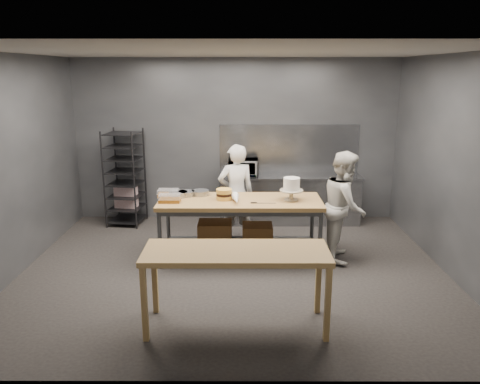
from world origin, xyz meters
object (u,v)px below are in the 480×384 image
object	(u,v)px
speed_rack	(125,178)
chef_right	(344,206)
frosted_cake_stand	(292,186)
chef_behind	(236,194)
layer_cake	(224,194)
work_table	(237,222)
microwave	(243,167)
near_counter	(236,258)

from	to	relation	value
speed_rack	chef_right	xyz separation A→B (m)	(3.66, -1.66, -0.04)
chef_right	frosted_cake_stand	distance (m)	0.86
chef_behind	layer_cake	world-z (taller)	chef_behind
work_table	chef_right	world-z (taller)	chef_right
frosted_cake_stand	work_table	bearing A→B (deg)	176.66
frosted_cake_stand	layer_cake	world-z (taller)	frosted_cake_stand
chef_behind	microwave	size ratio (longest dim) A/B	3.02
layer_cake	frosted_cake_stand	bearing A→B (deg)	-2.23
work_table	chef_behind	size ratio (longest dim) A/B	1.47
chef_right	layer_cake	world-z (taller)	chef_right
microwave	layer_cake	xyz separation A→B (m)	(-0.29, -1.74, -0.05)
work_table	near_counter	distance (m)	1.98
work_table	layer_cake	distance (m)	0.47
chef_right	layer_cake	distance (m)	1.80
work_table	chef_behind	xyz separation A→B (m)	(-0.03, 0.70, 0.25)
chef_behind	microwave	xyz separation A→B (m)	(0.12, 1.04, 0.23)
chef_right	microwave	world-z (taller)	chef_right
near_counter	chef_right	size ratio (longest dim) A/B	1.22
microwave	frosted_cake_stand	size ratio (longest dim) A/B	1.59
speed_rack	near_counter	bearing A→B (deg)	-60.25
work_table	speed_rack	distance (m)	2.66
microwave	layer_cake	size ratio (longest dim) A/B	2.36
chef_behind	chef_right	distance (m)	1.76
chef_behind	microwave	bearing A→B (deg)	-111.39
chef_right	frosted_cake_stand	world-z (taller)	chef_right
speed_rack	chef_behind	size ratio (longest dim) A/B	1.07
chef_right	layer_cake	xyz separation A→B (m)	(-1.79, -0.01, 0.18)
near_counter	chef_behind	size ratio (longest dim) A/B	1.22
near_counter	layer_cake	distance (m)	1.98
near_counter	layer_cake	bearing A→B (deg)	95.81
work_table	frosted_cake_stand	world-z (taller)	frosted_cake_stand
chef_right	near_counter	bearing A→B (deg)	153.19
chef_right	microwave	distance (m)	2.31
chef_behind	chef_right	bearing A→B (deg)	141.93
frosted_cake_stand	layer_cake	bearing A→B (deg)	177.77
chef_right	layer_cake	size ratio (longest dim) A/B	7.14
work_table	frosted_cake_stand	xyz separation A→B (m)	(0.79, -0.05, 0.56)
layer_cake	chef_behind	bearing A→B (deg)	76.71
near_counter	frosted_cake_stand	size ratio (longest dim) A/B	5.88
work_table	frosted_cake_stand	bearing A→B (deg)	-3.34
chef_behind	microwave	world-z (taller)	chef_behind
work_table	frosted_cake_stand	distance (m)	0.97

